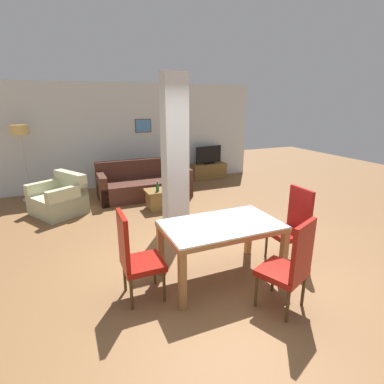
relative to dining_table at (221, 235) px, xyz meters
name	(u,v)px	position (x,y,z in m)	size (l,w,h in m)	color
ground_plane	(220,276)	(0.00, 0.00, -0.60)	(18.00, 18.00, 0.00)	brown
back_wall	(131,135)	(0.00, 5.10, 0.75)	(7.20, 0.09, 2.70)	silver
divider_pillar	(175,156)	(0.01, 1.72, 0.75)	(0.40, 0.33, 2.70)	silver
dining_table	(221,235)	(0.00, 0.00, 0.00)	(1.49, 0.89, 0.77)	#A5703F
dining_chair_near_right	(291,264)	(0.37, -0.87, -0.03)	(0.60, 0.60, 1.08)	maroon
dining_chair_head_left	(135,255)	(-1.12, 0.00, -0.03)	(0.46, 0.46, 1.08)	#99140C
dining_chair_head_right	(293,224)	(1.16, 0.00, -0.03)	(0.46, 0.46, 1.08)	maroon
sofa	(144,185)	(-0.02, 3.84, -0.31)	(2.16, 0.93, 0.86)	#4A261C
armchair	(60,200)	(-1.92, 3.41, -0.31)	(1.21, 1.24, 0.82)	beige
coffee_table	(161,199)	(0.09, 2.86, -0.38)	(0.65, 0.48, 0.42)	brown
bottle	(157,187)	(-0.01, 2.77, -0.09)	(0.07, 0.07, 0.23)	#194C23
tv_stand	(208,171)	(2.21, 4.82, -0.37)	(1.05, 0.40, 0.45)	brown
tv_screen	(209,155)	(2.21, 4.82, 0.11)	(0.86, 0.25, 0.52)	black
floor_lamp	(21,137)	(-2.58, 4.65, 0.89)	(0.38, 0.38, 1.75)	#B7B7BC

